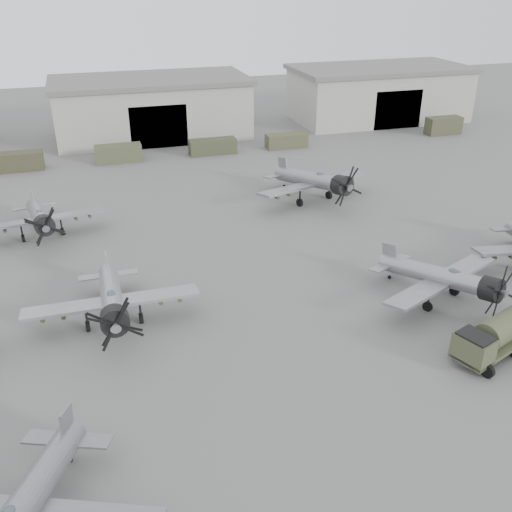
{
  "coord_description": "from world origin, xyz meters",
  "views": [
    {
      "loc": [
        -10.05,
        -25.73,
        23.09
      ],
      "look_at": [
        1.73,
        13.25,
        2.5
      ],
      "focal_mm": 40.0,
      "sensor_mm": 36.0,
      "label": 1
    }
  ],
  "objects_px": {
    "aircraft_mid_1": "(112,300)",
    "aircraft_far_1": "(316,181)",
    "aircraft_mid_2": "(446,278)",
    "fuel_tanker": "(497,334)",
    "aircraft_far_0": "(40,218)"
  },
  "relations": [
    {
      "from": "aircraft_mid_2",
      "to": "aircraft_mid_1",
      "type": "bearing_deg",
      "value": 147.42
    },
    {
      "from": "aircraft_far_0",
      "to": "aircraft_far_1",
      "type": "xyz_separation_m",
      "value": [
        28.43,
        1.23,
        0.33
      ]
    },
    {
      "from": "aircraft_far_0",
      "to": "aircraft_mid_2",
      "type": "bearing_deg",
      "value": -45.0
    },
    {
      "from": "aircraft_far_1",
      "to": "fuel_tanker",
      "type": "relative_size",
      "value": 1.82
    },
    {
      "from": "aircraft_far_1",
      "to": "fuel_tanker",
      "type": "bearing_deg",
      "value": -105.13
    },
    {
      "from": "aircraft_mid_2",
      "to": "fuel_tanker",
      "type": "xyz_separation_m",
      "value": [
        -0.42,
        -6.6,
        -0.59
      ]
    },
    {
      "from": "aircraft_far_1",
      "to": "aircraft_far_0",
      "type": "bearing_deg",
      "value": 165.47
    },
    {
      "from": "aircraft_mid_2",
      "to": "aircraft_far_1",
      "type": "relative_size",
      "value": 0.85
    },
    {
      "from": "aircraft_mid_2",
      "to": "aircraft_far_1",
      "type": "bearing_deg",
      "value": 70.02
    },
    {
      "from": "aircraft_mid_1",
      "to": "aircraft_far_1",
      "type": "distance_m",
      "value": 29.63
    },
    {
      "from": "aircraft_far_0",
      "to": "aircraft_far_1",
      "type": "distance_m",
      "value": 28.46
    },
    {
      "from": "aircraft_far_1",
      "to": "fuel_tanker",
      "type": "height_order",
      "value": "aircraft_far_1"
    },
    {
      "from": "aircraft_far_1",
      "to": "aircraft_mid_1",
      "type": "bearing_deg",
      "value": -158.07
    },
    {
      "from": "aircraft_mid_2",
      "to": "aircraft_far_0",
      "type": "bearing_deg",
      "value": 120.97
    },
    {
      "from": "aircraft_mid_1",
      "to": "aircraft_far_1",
      "type": "height_order",
      "value": "aircraft_far_1"
    }
  ]
}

